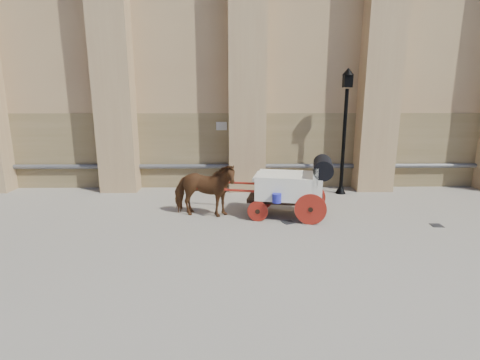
{
  "coord_description": "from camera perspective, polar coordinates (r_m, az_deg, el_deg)",
  "views": [
    {
      "loc": [
        -1.47,
        -10.87,
        3.87
      ],
      "look_at": [
        -1.32,
        0.36,
        1.17
      ],
      "focal_mm": 28.0,
      "sensor_mm": 36.0,
      "label": 1
    }
  ],
  "objects": [
    {
      "name": "horse",
      "position": [
        11.66,
        -5.5,
        -1.52
      ],
      "size": [
        2.16,
        1.23,
        1.72
      ],
      "primitive_type": "imported",
      "rotation": [
        0.0,
        0.0,
        1.42
      ],
      "color": "brown",
      "rests_on": "ground"
    },
    {
      "name": "street_lamp",
      "position": [
        14.52,
        15.65,
        7.57
      ],
      "size": [
        0.44,
        0.44,
        4.66
      ],
      "color": "black",
      "rests_on": "ground"
    },
    {
      "name": "ground",
      "position": [
        11.63,
        6.58,
        -6.03
      ],
      "size": [
        90.0,
        90.0,
        0.0
      ],
      "primitive_type": "plane",
      "color": "slate",
      "rests_on": "ground"
    },
    {
      "name": "drain_grate_near",
      "position": [
        11.41,
        7.38,
        -6.42
      ],
      "size": [
        0.42,
        0.42,
        0.01
      ],
      "primitive_type": "cube",
      "rotation": [
        0.0,
        0.0,
        0.39
      ],
      "color": "black",
      "rests_on": "ground"
    },
    {
      "name": "carriage",
      "position": [
        11.68,
        8.23,
        -0.72
      ],
      "size": [
        4.51,
        2.01,
        1.91
      ],
      "rotation": [
        0.0,
        0.0,
        -0.2
      ],
      "color": "black",
      "rests_on": "ground"
    },
    {
      "name": "drain_grate_far",
      "position": [
        12.49,
        27.78,
        -6.14
      ],
      "size": [
        0.33,
        0.33,
        0.01
      ],
      "primitive_type": "cube",
      "rotation": [
        0.0,
        0.0,
        -0.02
      ],
      "color": "black",
      "rests_on": "ground"
    }
  ]
}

